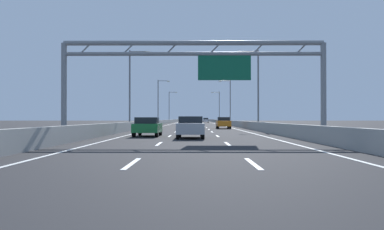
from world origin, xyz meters
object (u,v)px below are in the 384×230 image
streetlamp_right_far (229,99)px  orange_car (223,123)px  sign_gantry (197,64)px  black_car (194,123)px  streetlamp_left_distant (170,105)px  silver_car (191,127)px  streetlamp_right_distant (219,105)px  green_car (148,126)px  streetlamp_left_mid (132,85)px  streetlamp_left_far (159,99)px  white_car (206,120)px  streetlamp_right_mid (256,84)px

streetlamp_right_far → orange_car: 33.24m
sign_gantry → black_car: sign_gantry is taller
streetlamp_left_distant → silver_car: size_ratio=2.18×
streetlamp_right_distant → green_car: size_ratio=2.22×
streetlamp_left_mid → black_car: bearing=15.6°
streetlamp_left_far → white_car: size_ratio=2.28×
streetlamp_right_distant → black_car: bearing=-95.9°
streetlamp_right_mid → black_car: size_ratio=2.12×
streetlamp_right_distant → black_car: size_ratio=2.12×
sign_gantry → silver_car: bearing=106.4°
streetlamp_left_distant → white_car: size_ratio=2.28×
green_car → streetlamp_right_mid: bearing=58.4°
streetlamp_left_far → white_car: bearing=73.7°
streetlamp_right_far → orange_car: size_ratio=2.30×
white_car → green_car: (-6.98, -92.22, -0.01)m
streetlamp_left_far → streetlamp_right_far: same height
streetlamp_left_distant → streetlamp_right_distant: bearing=0.0°
streetlamp_left_mid → green_car: size_ratio=2.22×
streetlamp_left_mid → white_car: bearing=81.6°
silver_car → streetlamp_right_mid: bearing=69.3°
silver_car → green_car: bearing=141.0°
black_car → silver_car: bearing=-90.7°
streetlamp_right_mid → black_car: bearing=164.1°
streetlamp_left_mid → streetlamp_right_far: 39.83m
silver_car → streetlamp_left_far: bearing=97.2°
sign_gantry → streetlamp_right_distant: streetlamp_right_distant is taller
streetlamp_left_mid → orange_car: 12.91m
streetlamp_left_far → silver_car: bearing=-82.8°
streetlamp_left_mid → black_car: (7.52, 2.10, -4.65)m
sign_gantry → silver_car: 4.41m
streetlamp_right_mid → black_car: 8.99m
streetlamp_right_mid → white_car: 74.76m
streetlamp_left_mid → black_car: streetlamp_left_mid is taller
silver_car → green_car: (-3.24, 2.62, -0.03)m
silver_car → black_car: bearing=89.3°
streetlamp_left_far → streetlamp_right_distant: 39.83m
sign_gantry → orange_car: 26.65m
streetlamp_left_distant → green_car: bearing=-87.5°
streetlamp_right_far → silver_car: streetlamp_right_far is taller
streetlamp_right_far → streetlamp_left_distant: same height
streetlamp_right_far → black_car: (-7.41, -34.82, -4.65)m
streetlamp_right_mid → streetlamp_right_distant: size_ratio=1.00×
streetlamp_left_mid → silver_car: 22.08m
streetlamp_left_far → orange_car: 34.91m
streetlamp_left_far → streetlamp_left_distant: 36.92m
white_car → black_car: bearing=-92.8°
orange_car → streetlamp_right_mid: bearing=-49.2°
streetlamp_right_far → orange_car: streetlamp_right_far is taller
streetlamp_right_far → green_car: bearing=-101.3°
streetlamp_right_mid → silver_car: (-7.67, -20.33, -4.63)m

